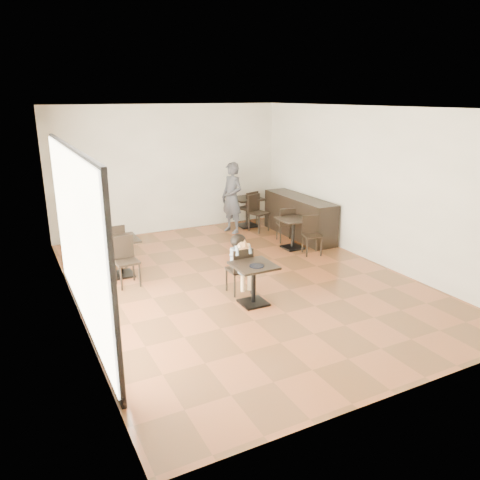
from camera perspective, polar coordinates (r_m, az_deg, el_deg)
floor at (r=8.99m, az=0.21°, el=-4.99°), size 6.00×8.00×0.01m
ceiling at (r=8.32m, az=0.23°, el=15.86°), size 6.00×8.00×0.01m
wall_back at (r=12.15m, az=-8.57°, el=8.53°), size 6.00×0.01×3.20m
wall_front at (r=5.42m, az=20.07°, el=-3.26°), size 6.00×0.01×3.20m
wall_left at (r=7.65m, az=-20.18°, el=2.56°), size 0.01×8.00×3.20m
wall_right at (r=10.22m, az=15.44°, el=6.47°), size 0.01×8.00×3.20m
storefront_window at (r=7.23m, az=-19.25°, el=0.18°), size 0.04×4.50×2.60m
child_table at (r=7.90m, az=1.66°, el=-5.42°), size 0.67×0.67×0.71m
child_chair at (r=8.33m, az=-0.16°, el=-3.66°), size 0.39×0.39×0.86m
child at (r=8.29m, az=-0.16°, el=-2.95°), size 0.39×0.54×1.08m
plate at (r=7.69m, az=2.04°, el=-3.17°), size 0.24×0.24×0.01m
pizza_slice at (r=8.00m, az=0.46°, el=-0.71°), size 0.25×0.19×0.06m
adult_patron at (r=11.95m, az=-0.98°, el=5.17°), size 0.61×0.76×1.80m
cafe_table_mid at (r=10.82m, az=6.47°, el=0.78°), size 0.84×0.84×0.71m
cafe_table_left at (r=9.40m, az=-14.43°, el=-2.05°), size 0.77×0.77×0.76m
cafe_table_back at (r=12.60m, az=0.90°, el=3.43°), size 0.93×0.93×0.79m
chair_mid_a at (r=11.32m, az=5.56°, el=1.93°), size 0.48×0.48×0.85m
chair_mid_b at (r=10.45m, az=8.80°, el=0.50°), size 0.48×0.48×0.85m
chair_left_a at (r=9.89m, az=-15.19°, el=-0.68°), size 0.44×0.44×0.92m
chair_left_b at (r=8.87m, az=-13.65°, el=-2.63°), size 0.44×0.44×0.92m
chair_back_a at (r=12.68m, az=0.88°, el=3.89°), size 0.53×0.53×0.95m
chair_back_b at (r=12.13m, az=2.32°, el=3.26°), size 0.53×0.53×0.95m
service_counter at (r=11.77m, az=7.23°, el=2.83°), size 0.60×2.40×1.00m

